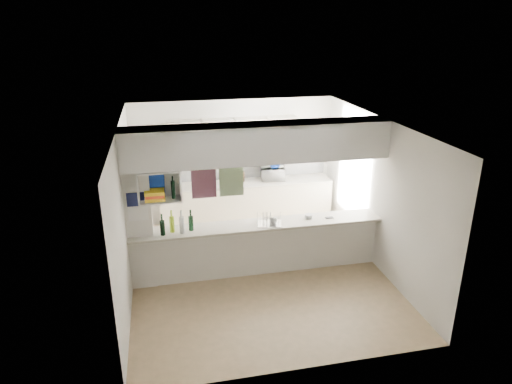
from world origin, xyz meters
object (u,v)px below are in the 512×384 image
object	(u,v)px
microwave	(273,174)
dish_rack	(269,219)
wine_bottles	(177,225)
bowl	(275,167)

from	to	relation	value
microwave	dish_rack	distance (m)	2.26
dish_rack	wine_bottles	xyz separation A→B (m)	(-1.50, -0.00, 0.05)
microwave	bowl	size ratio (longest dim) A/B	2.22
microwave	dish_rack	world-z (taller)	microwave
dish_rack	wine_bottles	distance (m)	1.50
bowl	wine_bottles	world-z (taller)	wine_bottles
microwave	bowl	xyz separation A→B (m)	(0.03, -0.02, 0.16)
microwave	bowl	world-z (taller)	bowl
bowl	dish_rack	world-z (taller)	bowl
bowl	wine_bottles	size ratio (longest dim) A/B	0.42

